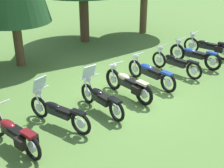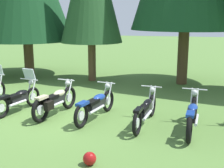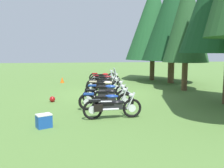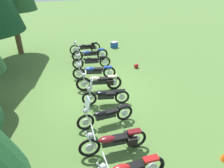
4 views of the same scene
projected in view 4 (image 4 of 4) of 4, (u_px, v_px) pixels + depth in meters
The scene contains 11 objects.
ground_plane at pixel (98, 89), 10.58m from camera, with size 80.00×80.00×0.00m, color #547A38.
motorcycle_1 at pixel (115, 141), 6.70m from camera, with size 0.76×2.28×1.01m.
motorcycle_2 at pixel (105, 115), 7.91m from camera, with size 0.62×2.28×1.35m.
motorcycle_3 at pixel (105, 95), 9.18m from camera, with size 0.77×2.10×1.34m.
motorcycle_4 at pixel (100, 82), 10.31m from camera, with size 0.80×2.26×1.03m.
motorcycle_5 at pixel (94, 71), 11.44m from camera, with size 0.77×2.36×1.01m.
motorcycle_6 at pixel (91, 61), 12.78m from camera, with size 0.62×2.36×1.00m.
motorcycle_7 at pixel (90, 54), 13.90m from camera, with size 0.70×2.44×1.03m.
motorcycle_8 at pixel (86, 48), 15.09m from camera, with size 0.70×2.28×1.03m.
picnic_cooler at pixel (114, 45), 16.44m from camera, with size 0.54×0.60×0.47m.
dropped_helmet at pixel (136, 66), 12.93m from camera, with size 0.29×0.29×0.29m, color maroon.
Camera 4 is at (-8.98, 2.07, 5.24)m, focal length 33.26 mm.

